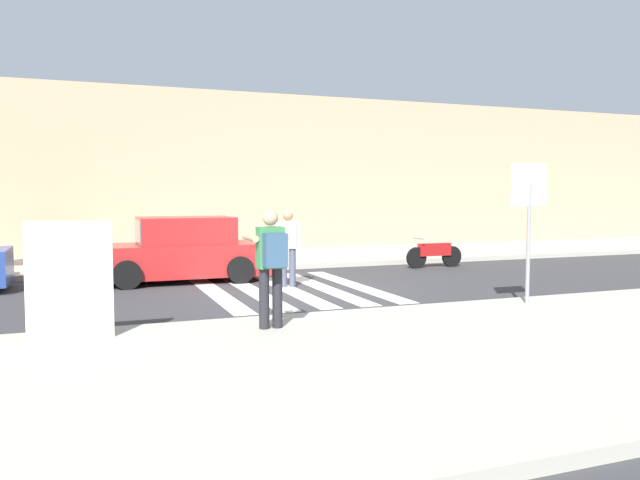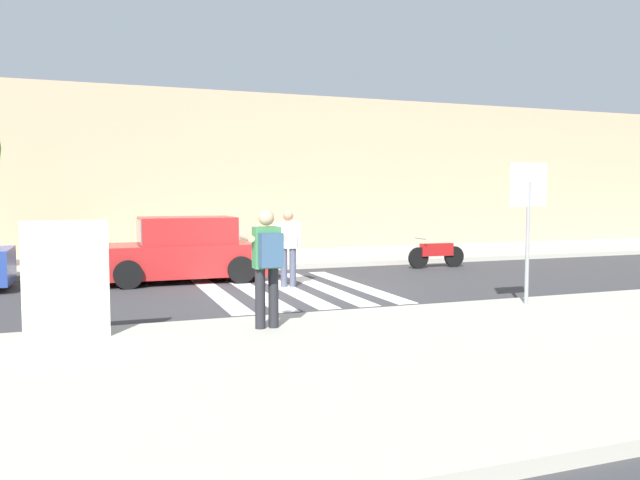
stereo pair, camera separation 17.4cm
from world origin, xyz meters
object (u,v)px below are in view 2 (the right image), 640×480
stop_sign (528,202)px  parked_car_red (183,251)px  pedestrian_crossing (288,244)px  advertising_board (66,280)px  photographer_with_backpack (267,258)px  motorcycle (436,253)px

stop_sign → parked_car_red: (-5.20, 6.08, -1.23)m
pedestrian_crossing → advertising_board: (-4.49, -4.40, -0.03)m
stop_sign → advertising_board: (-7.59, -0.09, -1.02)m
stop_sign → photographer_with_backpack: bearing=-175.3°
motorcycle → advertising_board: size_ratio=1.10×
photographer_with_backpack → pedestrian_crossing: 5.04m
parked_car_red → photographer_with_backpack: bearing=-87.1°
stop_sign → photographer_with_backpack: 4.95m
stop_sign → motorcycle: size_ratio=1.42×
photographer_with_backpack → parked_car_red: photographer_with_backpack is taller
pedestrian_crossing → advertising_board: 6.29m
pedestrian_crossing → motorcycle: bearing=22.2°
parked_car_red → motorcycle: parked_car_red is taller
pedestrian_crossing → parked_car_red: (-2.11, 1.77, -0.25)m
photographer_with_backpack → pedestrian_crossing: size_ratio=1.00×
photographer_with_backpack → motorcycle: bearing=44.7°
photographer_with_backpack → motorcycle: 9.66m
stop_sign → parked_car_red: stop_sign is taller
photographer_with_backpack → parked_car_red: (-0.33, 6.48, -0.44)m
stop_sign → advertising_board: bearing=-179.3°
pedestrian_crossing → parked_car_red: 2.76m
stop_sign → motorcycle: stop_sign is taller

